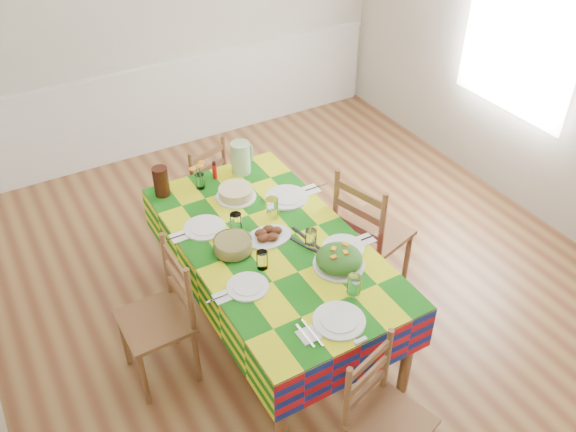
% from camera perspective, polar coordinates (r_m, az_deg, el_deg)
% --- Properties ---
extents(room, '(4.58, 5.08, 2.78)m').
position_cam_1_polar(room, '(3.99, 1.82, 7.91)').
color(room, brown).
rests_on(room, ground).
extents(wainscot, '(4.41, 0.06, 0.92)m').
position_cam_1_polar(wainscot, '(6.39, -10.27, 10.53)').
color(wainscot, white).
rests_on(wainscot, room).
extents(window_right, '(0.00, 1.40, 1.40)m').
position_cam_1_polar(window_right, '(5.51, 21.05, 15.83)').
color(window_right, white).
rests_on(window_right, room).
extents(dining_table, '(1.07, 1.99, 0.78)m').
position_cam_1_polar(dining_table, '(4.01, -1.50, -3.38)').
color(dining_table, brown).
rests_on(dining_table, room).
extents(setting_near_head, '(0.48, 0.32, 0.14)m').
position_cam_1_polar(setting_near_head, '(3.49, 5.22, -8.58)').
color(setting_near_head, white).
rests_on(setting_near_head, dining_table).
extents(setting_left_near, '(0.46, 0.28, 0.12)m').
position_cam_1_polar(setting_left_near, '(3.67, -3.38, -5.72)').
color(setting_left_near, white).
rests_on(setting_left_near, dining_table).
extents(setting_left_far, '(0.51, 0.30, 0.13)m').
position_cam_1_polar(setting_left_far, '(4.07, -6.85, -0.94)').
color(setting_left_far, white).
rests_on(setting_left_far, dining_table).
extents(setting_right_near, '(0.51, 0.29, 0.13)m').
position_cam_1_polar(setting_right_near, '(3.90, 4.18, -2.63)').
color(setting_right_near, white).
rests_on(setting_right_near, dining_table).
extents(setting_right_far, '(0.58, 0.33, 0.15)m').
position_cam_1_polar(setting_right_far, '(4.26, -0.51, 1.45)').
color(setting_right_far, white).
rests_on(setting_right_far, dining_table).
extents(meat_platter, '(0.32, 0.23, 0.06)m').
position_cam_1_polar(meat_platter, '(3.97, -1.86, -1.80)').
color(meat_platter, white).
rests_on(meat_platter, dining_table).
extents(salad_platter, '(0.32, 0.32, 0.14)m').
position_cam_1_polar(salad_platter, '(3.76, 4.80, -4.07)').
color(salad_platter, white).
rests_on(salad_platter, dining_table).
extents(pasta_bowl, '(0.25, 0.25, 0.09)m').
position_cam_1_polar(pasta_bowl, '(3.87, -5.18, -2.76)').
color(pasta_bowl, white).
rests_on(pasta_bowl, dining_table).
extents(cake, '(0.29, 0.29, 0.08)m').
position_cam_1_polar(cake, '(4.34, -4.90, 2.15)').
color(cake, white).
rests_on(cake, dining_table).
extents(serving_utensils, '(0.15, 0.34, 0.01)m').
position_cam_1_polar(serving_utensils, '(3.95, 1.66, -2.47)').
color(serving_utensils, black).
rests_on(serving_utensils, dining_table).
extents(flower_vase, '(0.14, 0.11, 0.22)m').
position_cam_1_polar(flower_vase, '(4.44, -8.29, 3.58)').
color(flower_vase, white).
rests_on(flower_vase, dining_table).
extents(hot_sauce, '(0.03, 0.03, 0.14)m').
position_cam_1_polar(hot_sauce, '(4.55, -6.90, 4.29)').
color(hot_sauce, red).
rests_on(hot_sauce, dining_table).
extents(green_pitcher, '(0.14, 0.14, 0.25)m').
position_cam_1_polar(green_pitcher, '(4.57, -4.45, 5.45)').
color(green_pitcher, '#99C38A').
rests_on(green_pitcher, dining_table).
extents(tea_pitcher, '(0.11, 0.11, 0.22)m').
position_cam_1_polar(tea_pitcher, '(4.41, -11.79, 3.18)').
color(tea_pitcher, '#33130B').
rests_on(tea_pitcher, dining_table).
extents(name_card, '(0.08, 0.02, 0.02)m').
position_cam_1_polar(name_card, '(3.37, 6.79, -11.52)').
color(name_card, white).
rests_on(name_card, dining_table).
extents(chair_near, '(0.50, 0.48, 0.91)m').
position_cam_1_polar(chair_near, '(3.50, 8.94, -18.23)').
color(chair_near, brown).
rests_on(chair_near, room).
extents(chair_far, '(0.50, 0.49, 0.90)m').
position_cam_1_polar(chair_far, '(5.08, -8.21, 2.65)').
color(chair_far, brown).
rests_on(chair_far, room).
extents(chair_left, '(0.42, 0.44, 0.98)m').
position_cam_1_polar(chair_left, '(3.95, -11.74, -9.37)').
color(chair_left, brown).
rests_on(chair_left, room).
extents(chair_right, '(0.56, 0.57, 1.06)m').
position_cam_1_polar(chair_right, '(4.45, 7.58, -1.74)').
color(chair_right, brown).
rests_on(chair_right, room).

